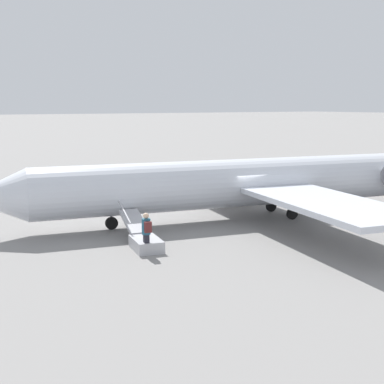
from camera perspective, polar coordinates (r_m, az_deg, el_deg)
ground_plane at (r=29.06m, az=5.65°, el=-2.81°), size 600.00×600.00×0.00m
airplane_main at (r=29.12m, az=7.31°, el=1.16°), size 28.49×21.78×6.64m
boarding_stairs at (r=23.13m, az=-5.19°, el=-5.03°), size 1.74×4.13×1.67m
passenger at (r=21.90m, az=-4.88°, el=-4.15°), size 0.39×0.56×1.74m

